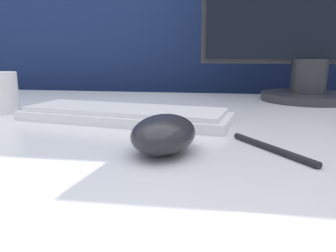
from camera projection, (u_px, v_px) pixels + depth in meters
name	position (u px, v px, depth m)	size (l,w,h in m)	color
partition_panel	(197.00, 102.00, 1.13)	(5.00, 0.03, 1.35)	navy
computer_mouse_near	(164.00, 134.00, 0.39)	(0.09, 0.12, 0.05)	#232328
keyboard	(124.00, 114.00, 0.58)	(0.39, 0.18, 0.02)	white
pen	(272.00, 148.00, 0.40)	(0.08, 0.12, 0.01)	black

